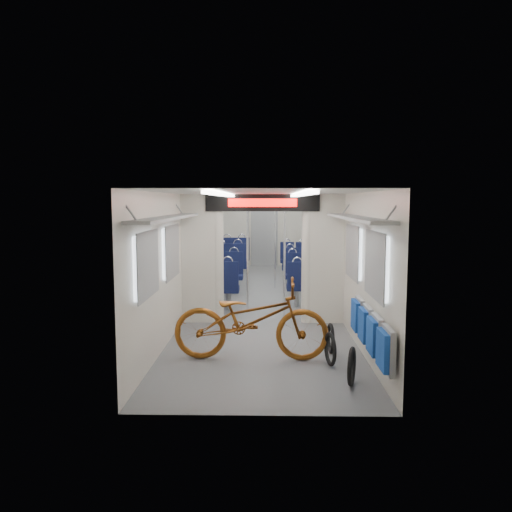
# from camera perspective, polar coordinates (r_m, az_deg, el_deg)

# --- Properties ---
(carriage) EXTENTS (12.00, 12.02, 2.31)m
(carriage) POSITION_cam_1_polar(r_m,az_deg,el_deg) (10.63, 0.82, 2.62)
(carriage) COLOR #515456
(carriage) RESTS_ON ground
(bicycle) EXTENTS (2.15, 0.81, 1.12)m
(bicycle) POSITION_cam_1_polar(r_m,az_deg,el_deg) (6.90, -0.58, -7.28)
(bicycle) COLOR brown
(bicycle) RESTS_ON ground
(flip_bench) EXTENTS (0.12, 2.08, 0.49)m
(flip_bench) POSITION_cam_1_polar(r_m,az_deg,el_deg) (6.41, 12.88, -8.29)
(flip_bench) COLOR gray
(flip_bench) RESTS_ON carriage
(bike_hoop_a) EXTENTS (0.19, 0.46, 0.47)m
(bike_hoop_a) POSITION_cam_1_polar(r_m,az_deg,el_deg) (6.14, 10.87, -12.50)
(bike_hoop_a) COLOR black
(bike_hoop_a) RESTS_ON ground
(bike_hoop_b) EXTENTS (0.12, 0.46, 0.45)m
(bike_hoop_b) POSITION_cam_1_polar(r_m,az_deg,el_deg) (6.80, 8.48, -10.67)
(bike_hoop_b) COLOR black
(bike_hoop_b) RESTS_ON ground
(bike_hoop_c) EXTENTS (0.07, 0.44, 0.44)m
(bike_hoop_c) POSITION_cam_1_polar(r_m,az_deg,el_deg) (7.33, 8.53, -9.47)
(bike_hoop_c) COLOR black
(bike_hoop_c) RESTS_ON ground
(seat_bay_near_left) EXTENTS (0.91, 2.06, 1.10)m
(seat_bay_near_left) POSITION_cam_1_polar(r_m,az_deg,el_deg) (10.95, -4.09, -2.33)
(seat_bay_near_left) COLOR black
(seat_bay_near_left) RESTS_ON ground
(seat_bay_near_right) EXTENTS (0.88, 1.93, 1.06)m
(seat_bay_near_right) POSITION_cam_1_polar(r_m,az_deg,el_deg) (11.14, 5.64, -2.29)
(seat_bay_near_right) COLOR black
(seat_bay_near_right) RESTS_ON ground
(seat_bay_far_left) EXTENTS (0.96, 2.29, 1.17)m
(seat_bay_far_left) POSITION_cam_1_polar(r_m,az_deg,el_deg) (14.65, -2.76, -0.04)
(seat_bay_far_left) COLOR black
(seat_bay_far_left) RESTS_ON ground
(seat_bay_far_right) EXTENTS (0.89, 1.96, 1.06)m
(seat_bay_far_right) POSITION_cam_1_polar(r_m,az_deg,el_deg) (14.20, 4.67, -0.43)
(seat_bay_far_right) COLOR black
(seat_bay_far_right) RESTS_ON ground
(stanchion_near_left) EXTENTS (0.05, 0.05, 2.30)m
(stanchion_near_left) POSITION_cam_1_polar(r_m,az_deg,el_deg) (9.69, -0.96, 0.19)
(stanchion_near_left) COLOR silver
(stanchion_near_left) RESTS_ON ground
(stanchion_near_right) EXTENTS (0.04, 0.04, 2.30)m
(stanchion_near_right) POSITION_cam_1_polar(r_m,az_deg,el_deg) (9.39, 3.28, -0.01)
(stanchion_near_right) COLOR silver
(stanchion_near_right) RESTS_ON ground
(stanchion_far_left) EXTENTS (0.04, 0.04, 2.30)m
(stanchion_far_left) POSITION_cam_1_polar(r_m,az_deg,el_deg) (12.65, -1.00, 1.61)
(stanchion_far_left) COLOR silver
(stanchion_far_left) RESTS_ON ground
(stanchion_far_right) EXTENTS (0.04, 0.04, 2.30)m
(stanchion_far_right) POSITION_cam_1_polar(r_m,az_deg,el_deg) (12.49, 2.19, 1.55)
(stanchion_far_right) COLOR silver
(stanchion_far_right) RESTS_ON ground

